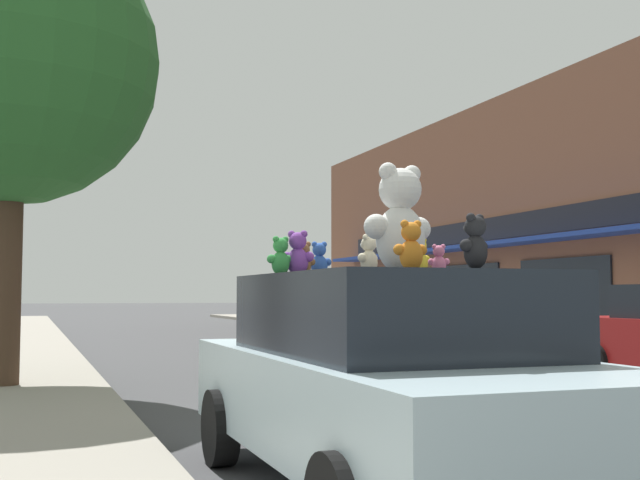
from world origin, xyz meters
The scene contains 12 objects.
plush_art_car centered at (-3.58, -0.13, 0.81)m, with size 2.03×4.48×1.55m.
teddy_bear_giant centered at (-3.49, -0.11, 1.93)m, with size 0.60×0.40×0.79m.
teddy_bear_brown centered at (-3.88, 0.87, 1.69)m, with size 0.21×0.14×0.28m.
teddy_bear_green centered at (-4.12, 0.74, 1.70)m, with size 0.24×0.16×0.31m.
teddy_bear_yellow centered at (-3.10, 0.35, 1.70)m, with size 0.23×0.15×0.31m.
teddy_bear_blue centered at (-3.70, 0.99, 1.69)m, with size 0.22×0.14×0.30m.
teddy_bear_purple centered at (-3.97, 0.76, 1.73)m, with size 0.26×0.23×0.36m.
teddy_bear_cream centered at (-3.55, 0.30, 1.70)m, with size 0.23×0.19×0.31m.
teddy_bear_black centered at (-3.50, -1.17, 1.71)m, with size 0.25×0.19×0.33m.
teddy_bear_orange centered at (-3.69, -0.70, 1.71)m, with size 0.24×0.15×0.33m.
teddy_bear_pink centered at (-3.14, -0.04, 1.66)m, with size 0.17×0.13×0.22m.
street_tree centered at (-6.28, 6.77, 4.74)m, with size 4.17×4.17×6.69m.
Camera 1 is at (-5.98, -5.30, 1.40)m, focal length 45.00 mm.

